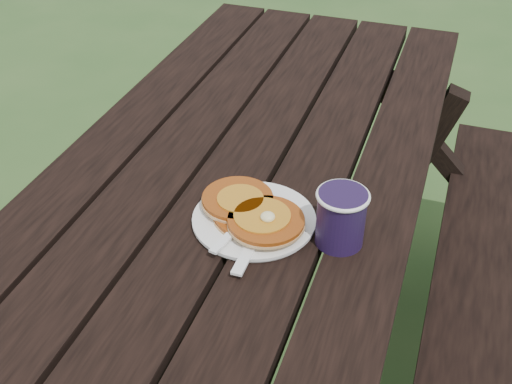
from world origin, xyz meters
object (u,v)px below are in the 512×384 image
(coffee_cup, at_px, (341,215))
(plate, at_px, (254,220))
(picnic_table, at_px, (237,304))
(pancake_stack, at_px, (252,212))

(coffee_cup, bearing_deg, plate, 179.22)
(picnic_table, height_order, coffee_cup, coffee_cup)
(picnic_table, relative_size, coffee_cup, 17.07)
(pancake_stack, xyz_separation_m, coffee_cup, (0.16, 0.00, 0.03))
(pancake_stack, bearing_deg, coffee_cup, 0.16)
(picnic_table, xyz_separation_m, plate, (0.09, -0.14, 0.39))
(picnic_table, relative_size, plate, 8.13)
(plate, bearing_deg, pancake_stack, -134.21)
(picnic_table, xyz_separation_m, pancake_stack, (0.09, -0.14, 0.41))
(picnic_table, distance_m, pancake_stack, 0.44)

